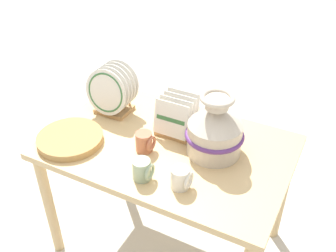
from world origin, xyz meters
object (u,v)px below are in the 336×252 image
Objects in this scene: ceramic_vase at (215,129)px; dish_rack_round_plates at (112,92)px; wicker_charger_stack at (70,139)px; dish_rack_square_plates at (176,120)px; mug_cream_glaze at (181,178)px; mug_terracotta_glaze at (145,142)px; mug_sage_glaze at (143,170)px.

ceramic_vase reaches higher than dish_rack_round_plates.
ceramic_vase is 0.95× the size of wicker_charger_stack.
dish_rack_square_plates is at bearing 36.14° from wicker_charger_stack.
mug_cream_glaze is at bearing -3.32° from wicker_charger_stack.
wicker_charger_stack is at bearing 176.68° from mug_cream_glaze.
dish_rack_round_plates is 0.39m from mug_terracotta_glaze.
wicker_charger_stack is 3.32× the size of mug_cream_glaze.
mug_terracotta_glaze is at bearing 150.70° from mug_cream_glaze.
dish_rack_round_plates is at bearing 136.77° from mug_sage_glaze.
ceramic_vase reaches higher than mug_sage_glaze.
mug_terracotta_glaze is at bearing 117.34° from mug_sage_glaze.
dish_rack_round_plates is at bearing 173.19° from ceramic_vase.
mug_cream_glaze and mug_sage_glaze have the same top height.
wicker_charger_stack is 3.32× the size of mug_sage_glaze.
mug_cream_glaze is (0.58, -0.36, -0.07)m from dish_rack_round_plates.
ceramic_vase reaches higher than wicker_charger_stack.
mug_terracotta_glaze is 1.00× the size of mug_sage_glaze.
mug_cream_glaze reaches higher than wicker_charger_stack.
ceramic_vase is at bearing 57.20° from mug_sage_glaze.
ceramic_vase is 3.17× the size of mug_sage_glaze.
mug_cream_glaze is 0.17m from mug_sage_glaze.
ceramic_vase is at bearing 83.60° from mug_cream_glaze.
mug_terracotta_glaze and mug_sage_glaze have the same top height.
dish_rack_round_plates is 0.34m from wicker_charger_stack.
ceramic_vase is 3.17× the size of mug_cream_glaze.
dish_rack_square_plates is (-0.23, 0.06, -0.06)m from ceramic_vase.
ceramic_vase is at bearing -6.81° from dish_rack_round_plates.
mug_sage_glaze is (0.02, -0.38, -0.02)m from dish_rack_square_plates.
dish_rack_round_plates is 2.78× the size of mug_cream_glaze.
dish_rack_round_plates is 0.84× the size of wicker_charger_stack.
dish_rack_round_plates reaches higher than mug_sage_glaze.
dish_rack_square_plates reaches higher than mug_cream_glaze.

